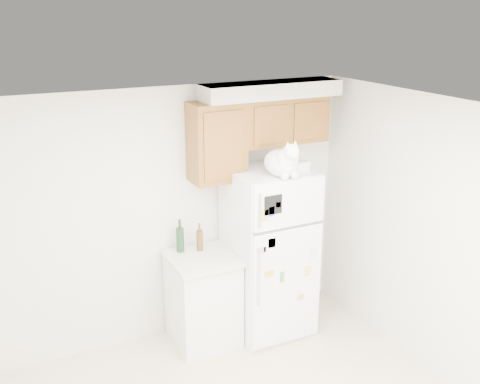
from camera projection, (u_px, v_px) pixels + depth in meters
room_shell at (261, 239)px, 3.82m from camera, size 3.84×4.04×2.52m
refrigerator at (269, 252)px, 5.59m from camera, size 0.76×0.78×1.70m
base_counter at (203, 298)px, 5.49m from camera, size 0.64×0.64×0.92m
cat at (283, 162)px, 5.09m from camera, size 0.35×0.52×0.37m
storage_box_back at (277, 160)px, 5.48m from camera, size 0.19×0.14×0.10m
storage_box_front at (300, 166)px, 5.30m from camera, size 0.15×0.11×0.09m
bottle_green at (180, 236)px, 5.39m from camera, size 0.08×0.08×0.33m
bottle_amber at (200, 237)px, 5.43m from camera, size 0.07×0.07×0.28m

